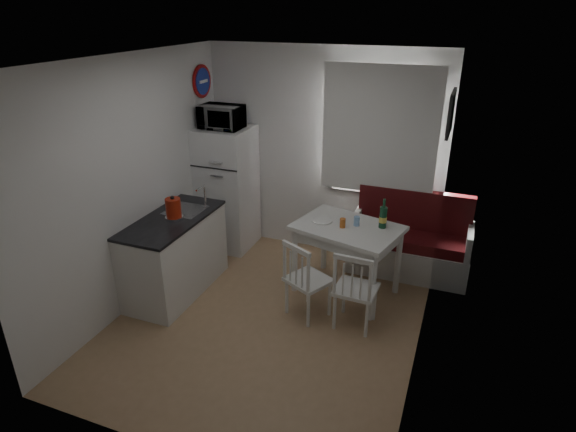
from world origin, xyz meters
The scene contains 22 objects.
floor centered at (0.00, 0.00, 0.00)m, with size 3.00×3.50×0.02m, color #A27E56.
ceiling centered at (0.00, 0.00, 2.60)m, with size 3.00×3.50×0.02m, color white.
wall_back centered at (0.00, 1.75, 1.30)m, with size 3.00×0.02×2.60m, color white.
wall_front centered at (0.00, -1.75, 1.30)m, with size 3.00×0.02×2.60m, color white.
wall_left centered at (-1.50, 0.00, 1.30)m, with size 0.02×3.50×2.60m, color white.
wall_right centered at (1.50, 0.00, 1.30)m, with size 0.02×3.50×2.60m, color white.
window centered at (0.70, 1.72, 1.62)m, with size 1.22×0.06×1.47m, color silver.
curtain centered at (0.70, 1.65, 1.68)m, with size 1.35×0.02×1.50m, color white.
kitchen_counter centered at (-1.20, 0.16, 0.46)m, with size 0.62×1.32×1.16m.
wall_sign centered at (-1.47, 1.45, 2.15)m, with size 0.40×0.40×0.03m, color #192D99.
picture_frame centered at (1.48, 1.10, 2.05)m, with size 0.04×0.52×0.42m, color black.
bench centered at (1.19, 1.51, 0.33)m, with size 1.41×0.54×1.01m.
dining_table centered at (0.60, 0.81, 0.73)m, with size 1.25×1.01×0.82m.
chair_left centered at (0.35, 0.15, 0.53)m, with size 0.54×0.54×0.46m.
chair_right centered at (0.85, 0.15, 0.53)m, with size 0.42×0.40×0.46m.
fridge centered at (-1.18, 1.40, 0.81)m, with size 0.65×0.65×1.61m, color white.
microwave centered at (-1.18, 1.35, 1.76)m, with size 0.51×0.35×0.28m, color white.
kettle centered at (-1.15, 0.14, 1.03)m, with size 0.19×0.19×0.26m, color #A8210D.
wine_bottle centered at (0.95, 0.91, 0.98)m, with size 0.08×0.08×0.33m, color #154327, non-canonical shape.
drinking_glass_orange centered at (0.55, 0.76, 0.87)m, with size 0.06×0.06×0.10m, color #CC6622.
drinking_glass_blue centered at (0.68, 0.86, 0.87)m, with size 0.06×0.06×0.10m, color #8AB8EB.
plate centered at (0.30, 0.83, 0.83)m, with size 0.23×0.23×0.02m, color white.
Camera 1 is at (1.68, -3.81, 3.02)m, focal length 30.00 mm.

